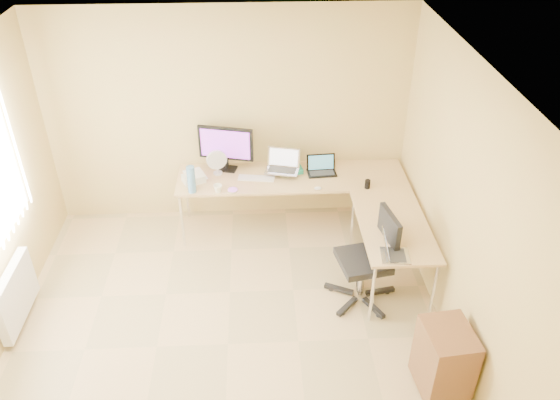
{
  "coord_description": "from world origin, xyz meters",
  "views": [
    {
      "loc": [
        0.31,
        -3.69,
        4.06
      ],
      "look_at": [
        0.55,
        1.1,
        0.9
      ],
      "focal_mm": 35.78,
      "sensor_mm": 36.0,
      "label": 1
    }
  ],
  "objects_px": {
    "monitor": "(226,149)",
    "mug": "(218,189)",
    "desk_return": "(390,252)",
    "keyboard": "(256,178)",
    "water_bottle": "(191,179)",
    "desk_fan": "(217,163)",
    "desk_main": "(292,202)",
    "office_chair": "(363,261)",
    "laptop_black": "(322,166)",
    "laptop_center": "(282,161)",
    "cabinet": "(444,359)",
    "laptop_return": "(396,247)"
  },
  "relations": [
    {
      "from": "keyboard",
      "to": "cabinet",
      "type": "height_order",
      "value": "keyboard"
    },
    {
      "from": "monitor",
      "to": "mug",
      "type": "xyz_separation_m",
      "value": [
        -0.09,
        -0.5,
        -0.23
      ]
    },
    {
      "from": "desk_fan",
      "to": "office_chair",
      "type": "height_order",
      "value": "desk_fan"
    },
    {
      "from": "desk_fan",
      "to": "laptop_return",
      "type": "relative_size",
      "value": 0.94
    },
    {
      "from": "laptop_return",
      "to": "office_chair",
      "type": "relative_size",
      "value": 0.31
    },
    {
      "from": "mug",
      "to": "laptop_return",
      "type": "height_order",
      "value": "laptop_return"
    },
    {
      "from": "laptop_center",
      "to": "keyboard",
      "type": "height_order",
      "value": "laptop_center"
    },
    {
      "from": "keyboard",
      "to": "laptop_center",
      "type": "bearing_deg",
      "value": 22.53
    },
    {
      "from": "desk_return",
      "to": "keyboard",
      "type": "bearing_deg",
      "value": 145.25
    },
    {
      "from": "mug",
      "to": "desk_fan",
      "type": "distance_m",
      "value": 0.41
    },
    {
      "from": "desk_main",
      "to": "monitor",
      "type": "xyz_separation_m",
      "value": [
        -0.76,
        0.2,
        0.64
      ]
    },
    {
      "from": "desk_return",
      "to": "monitor",
      "type": "height_order",
      "value": "monitor"
    },
    {
      "from": "desk_main",
      "to": "cabinet",
      "type": "distance_m",
      "value": 2.68
    },
    {
      "from": "water_bottle",
      "to": "laptop_center",
      "type": "bearing_deg",
      "value": 17.4
    },
    {
      "from": "monitor",
      "to": "cabinet",
      "type": "distance_m",
      "value": 3.3
    },
    {
      "from": "desk_return",
      "to": "water_bottle",
      "type": "bearing_deg",
      "value": 160.97
    },
    {
      "from": "monitor",
      "to": "laptop_center",
      "type": "height_order",
      "value": "monitor"
    },
    {
      "from": "cabinet",
      "to": "water_bottle",
      "type": "bearing_deg",
      "value": 130.18
    },
    {
      "from": "office_chair",
      "to": "monitor",
      "type": "bearing_deg",
      "value": 122.41
    },
    {
      "from": "mug",
      "to": "office_chair",
      "type": "bearing_deg",
      "value": -33.75
    },
    {
      "from": "desk_fan",
      "to": "water_bottle",
      "type": "bearing_deg",
      "value": -140.89
    },
    {
      "from": "laptop_black",
      "to": "desk_fan",
      "type": "xyz_separation_m",
      "value": [
        -1.21,
        0.05,
        0.04
      ]
    },
    {
      "from": "office_chair",
      "to": "laptop_center",
      "type": "bearing_deg",
      "value": 108.51
    },
    {
      "from": "water_bottle",
      "to": "desk_fan",
      "type": "height_order",
      "value": "water_bottle"
    },
    {
      "from": "desk_return",
      "to": "keyboard",
      "type": "xyz_separation_m",
      "value": [
        -1.39,
        0.96,
        0.37
      ]
    },
    {
      "from": "laptop_return",
      "to": "desk_main",
      "type": "bearing_deg",
      "value": 35.67
    },
    {
      "from": "desk_fan",
      "to": "monitor",
      "type": "bearing_deg",
      "value": 28.08
    },
    {
      "from": "monitor",
      "to": "keyboard",
      "type": "height_order",
      "value": "monitor"
    },
    {
      "from": "desk_main",
      "to": "desk_fan",
      "type": "relative_size",
      "value": 8.91
    },
    {
      "from": "desk_return",
      "to": "water_bottle",
      "type": "height_order",
      "value": "water_bottle"
    },
    {
      "from": "office_chair",
      "to": "cabinet",
      "type": "bearing_deg",
      "value": -77.51
    },
    {
      "from": "laptop_center",
      "to": "laptop_black",
      "type": "height_order",
      "value": "laptop_center"
    },
    {
      "from": "keyboard",
      "to": "laptop_black",
      "type": "bearing_deg",
      "value": 14.26
    },
    {
      "from": "laptop_black",
      "to": "keyboard",
      "type": "xyz_separation_m",
      "value": [
        -0.77,
        -0.09,
        -0.1
      ]
    },
    {
      "from": "desk_return",
      "to": "laptop_black",
      "type": "height_order",
      "value": "laptop_black"
    },
    {
      "from": "desk_main",
      "to": "desk_return",
      "type": "height_order",
      "value": "same"
    },
    {
      "from": "keyboard",
      "to": "office_chair",
      "type": "relative_size",
      "value": 0.4
    },
    {
      "from": "keyboard",
      "to": "laptop_return",
      "type": "relative_size",
      "value": 1.32
    },
    {
      "from": "keyboard",
      "to": "desk_main",
      "type": "bearing_deg",
      "value": 12.88
    },
    {
      "from": "laptop_black",
      "to": "desk_main",
      "type": "bearing_deg",
      "value": -175.96
    },
    {
      "from": "laptop_black",
      "to": "desk_fan",
      "type": "bearing_deg",
      "value": 173.62
    },
    {
      "from": "laptop_center",
      "to": "keyboard",
      "type": "bearing_deg",
      "value": -151.45
    },
    {
      "from": "keyboard",
      "to": "office_chair",
      "type": "distance_m",
      "value": 1.64
    },
    {
      "from": "laptop_center",
      "to": "office_chair",
      "type": "xyz_separation_m",
      "value": [
        0.74,
        -1.32,
        -0.41
      ]
    },
    {
      "from": "desk_fan",
      "to": "desk_main",
      "type": "bearing_deg",
      "value": -22.22
    },
    {
      "from": "desk_fan",
      "to": "office_chair",
      "type": "bearing_deg",
      "value": -58.39
    },
    {
      "from": "mug",
      "to": "laptop_return",
      "type": "xyz_separation_m",
      "value": [
        1.72,
        -1.21,
        0.06
      ]
    },
    {
      "from": "monitor",
      "to": "mug",
      "type": "height_order",
      "value": "monitor"
    },
    {
      "from": "monitor",
      "to": "keyboard",
      "type": "xyz_separation_m",
      "value": [
        0.34,
        -0.24,
        -0.27
      ]
    },
    {
      "from": "water_bottle",
      "to": "desk_return",
      "type": "bearing_deg",
      "value": -19.03
    }
  ]
}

